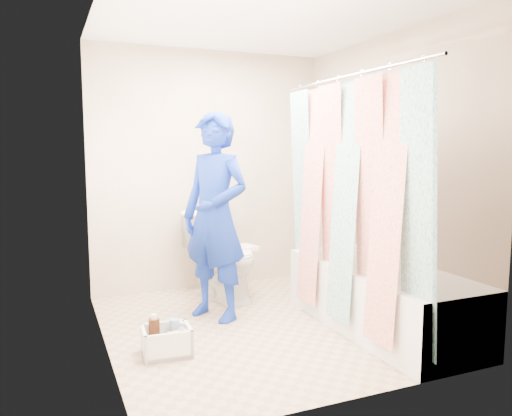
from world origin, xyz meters
name	(u,v)px	position (x,y,z in m)	size (l,w,h in m)	color
floor	(260,326)	(0.00, 0.00, 0.00)	(2.60, 2.60, 0.00)	tan
ceiling	(261,18)	(0.00, 0.00, 2.40)	(2.40, 2.60, 0.02)	white
wall_back	(210,171)	(0.00, 1.30, 1.20)	(2.40, 0.02, 2.40)	#C7B599
wall_front	(356,191)	(0.00, -1.30, 1.20)	(2.40, 0.02, 2.40)	#C7B599
wall_left	(101,182)	(-1.20, 0.00, 1.20)	(0.02, 2.60, 2.40)	#C7B599
wall_right	(386,174)	(1.20, 0.00, 1.20)	(0.02, 2.60, 2.40)	#C7B599
bathtub	(380,296)	(0.85, -0.43, 0.27)	(0.70, 1.75, 0.50)	white
curtain_rod	(350,76)	(0.52, -0.43, 1.95)	(0.02, 0.02, 1.90)	silver
shower_curtain	(347,203)	(0.52, -0.43, 1.02)	(0.06, 1.75, 1.80)	white
toilet	(223,255)	(-0.02, 0.85, 0.42)	(0.46, 0.81, 0.83)	white
tank_lid	(231,250)	(0.01, 0.72, 0.49)	(0.51, 0.22, 0.04)	white
tank_internals	(206,211)	(-0.13, 1.05, 0.82)	(0.20, 0.09, 0.27)	black
plumber	(215,216)	(-0.26, 0.34, 0.86)	(0.63, 0.41, 1.73)	navy
cleaning_caddy	(168,342)	(-0.82, -0.27, 0.09)	(0.35, 0.29, 0.25)	white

